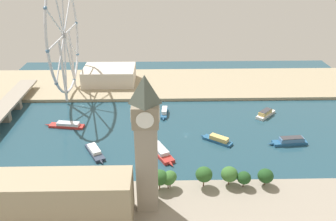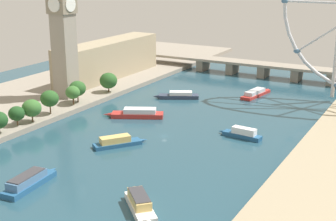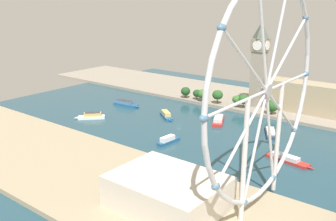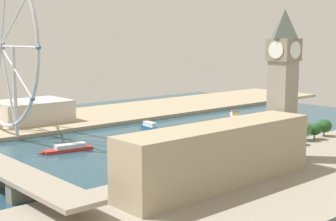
{
  "view_description": "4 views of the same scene",
  "coord_description": "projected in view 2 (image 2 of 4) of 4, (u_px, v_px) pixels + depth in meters",
  "views": [
    {
      "loc": [
        -252.41,
        20.62,
        142.71
      ],
      "look_at": [
        19.63,
        14.32,
        12.36
      ],
      "focal_mm": 37.5,
      "sensor_mm": 36.0,
      "label": 1
    },
    {
      "loc": [
        120.52,
        -213.1,
        87.62
      ],
      "look_at": [
        -8.73,
        19.61,
        7.56
      ],
      "focal_mm": 52.78,
      "sensor_mm": 36.0,
      "label": 2
    },
    {
      "loc": [
        251.78,
        185.31,
        106.56
      ],
      "look_at": [
        -6.26,
        -16.9,
        9.38
      ],
      "focal_mm": 41.21,
      "sensor_mm": 36.0,
      "label": 3
    },
    {
      "loc": [
        -245.19,
        249.6,
        69.28
      ],
      "look_at": [
        15.42,
        18.46,
        17.08
      ],
      "focal_mm": 52.17,
      "sensor_mm": 36.0,
      "label": 4
    }
  ],
  "objects": [
    {
      "name": "tour_boat_2",
      "position": [
        140.0,
        204.0,
        181.08
      ],
      "size": [
        23.2,
        22.79,
        5.96
      ],
      "rotation": [
        0.0,
        0.0,
        5.51
      ],
      "color": "white",
      "rests_on": "ground_plane"
    },
    {
      "name": "clock_tower",
      "position": [
        63.0,
        32.0,
        312.15
      ],
      "size": [
        14.81,
        14.81,
        81.24
      ],
      "color": "gray",
      "rests_on": "riverbank_left"
    },
    {
      "name": "riverbank_left",
      "position": [
        11.0,
        105.0,
        311.09
      ],
      "size": [
        90.0,
        520.0,
        3.0
      ],
      "primitive_type": "cube",
      "color": "gray",
      "rests_on": "ground_plane"
    },
    {
      "name": "tree_row_embankment",
      "position": [
        61.0,
        96.0,
        293.95
      ],
      "size": [
        14.42,
        107.81,
        13.94
      ],
      "color": "#513823",
      "rests_on": "riverbank_left"
    },
    {
      "name": "tour_boat_4",
      "position": [
        117.0,
        142.0,
        244.79
      ],
      "size": [
        20.15,
        25.06,
        5.24
      ],
      "rotation": [
        0.0,
        0.0,
        0.93
      ],
      "color": "#235684",
      "rests_on": "ground_plane"
    },
    {
      "name": "river_bridge",
      "position": [
        264.0,
        67.0,
        392.35
      ],
      "size": [
        205.05,
        17.42,
        10.77
      ],
      "color": "gray",
      "rests_on": "ground_plane"
    },
    {
      "name": "parliament_block",
      "position": [
        108.0,
        59.0,
        376.4
      ],
      "size": [
        22.0,
        106.51,
        27.7
      ],
      "primitive_type": "cube",
      "color": "tan",
      "rests_on": "riverbank_left"
    },
    {
      "name": "tour_boat_5",
      "position": [
        137.0,
        113.0,
        290.62
      ],
      "size": [
        34.24,
        20.93,
        5.4
      ],
      "rotation": [
        0.0,
        0.0,
        3.6
      ],
      "color": "#B22D28",
      "rests_on": "ground_plane"
    },
    {
      "name": "tour_boat_3",
      "position": [
        242.0,
        134.0,
        256.4
      ],
      "size": [
        24.32,
        7.07,
        5.61
      ],
      "rotation": [
        0.0,
        0.0,
        3.05
      ],
      "color": "#235684",
      "rests_on": "ground_plane"
    },
    {
      "name": "tour_boat_6",
      "position": [
        178.0,
        95.0,
        331.1
      ],
      "size": [
        29.49,
        18.8,
        4.71
      ],
      "rotation": [
        0.0,
        0.0,
        3.63
      ],
      "color": "#2D384C",
      "rests_on": "ground_plane"
    },
    {
      "name": "tour_boat_0",
      "position": [
        29.0,
        181.0,
        199.99
      ],
      "size": [
        9.67,
        31.69,
        5.95
      ],
      "rotation": [
        0.0,
        0.0,
        1.66
      ],
      "color": "#235684",
      "rests_on": "ground_plane"
    },
    {
      "name": "tour_boat_1",
      "position": [
        256.0,
        93.0,
        337.01
      ],
      "size": [
        11.58,
        35.49,
        4.49
      ],
      "rotation": [
        0.0,
        0.0,
        1.42
      ],
      "color": "#B22D28",
      "rests_on": "ground_plane"
    },
    {
      "name": "ground_plane",
      "position": [
        164.0,
        136.0,
        259.67
      ],
      "size": [
        393.05,
        393.05,
        0.0
      ],
      "primitive_type": "plane",
      "color": "#234756"
    }
  ]
}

